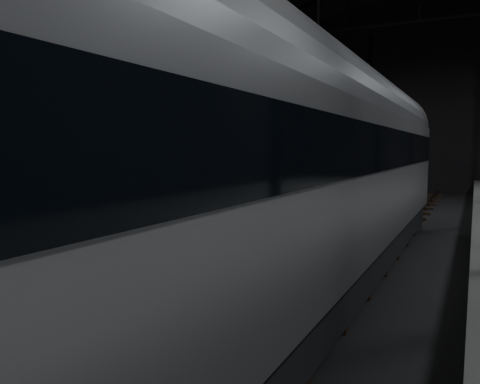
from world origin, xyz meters
The scene contains 6 objects.
ground centered at (0.00, 0.00, 0.00)m, with size 44.00×44.00×0.00m, color black.
platform_left centered at (-7.50, 0.00, 0.50)m, with size 9.00×43.80×1.00m, color #575754.
tactile_strip centered at (-3.25, 0.00, 1.00)m, with size 0.50×43.80×0.01m, color olive.
track centered at (0.00, 0.00, 0.07)m, with size 2.40×43.00×0.24m.
train centered at (0.00, -3.76, 2.86)m, with size 2.87×19.18×5.13m.
woman centered at (-6.07, -5.33, 1.81)m, with size 0.59×0.39×1.63m, color #9E7F61.
Camera 1 is at (3.01, -13.64, 3.11)m, focal length 35.00 mm.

